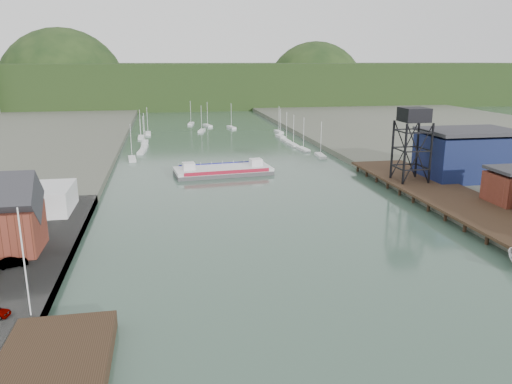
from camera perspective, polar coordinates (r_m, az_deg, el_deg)
name	(u,v)px	position (r m, az deg, el deg)	size (l,w,h in m)	color
ground	(357,348)	(53.45, 11.42, -17.08)	(600.00, 600.00, 0.00)	#314C3D
west_stage	(51,372)	(51.03, -22.34, -18.48)	(10.00, 18.00, 1.80)	black
east_pier	(449,196)	(106.03, 21.20, -0.44)	(14.00, 70.00, 2.45)	black
white_shed	(20,200)	(98.44, -25.40, -0.83)	(18.00, 12.00, 4.50)	silver
flagpole	(24,263)	(57.67, -24.97, -7.34)	(0.16, 0.16, 12.00)	silver
lift_tower	(414,119)	(113.69, 17.59, 7.92)	(6.50, 6.50, 16.00)	black
blue_shed	(467,155)	(124.21, 23.00, 3.95)	(20.50, 14.50, 11.30)	#0D193A
marina_sailboats	(215,139)	(183.28, -4.69, 6.11)	(57.71, 92.65, 0.90)	silver
distant_hills	(184,87)	(343.91, -8.27, 11.75)	(500.00, 120.00, 80.00)	black
chain_ferry	(223,170)	(126.58, -3.79, 2.49)	(25.04, 12.17, 3.48)	#49494C
car_west_b	(12,263)	(73.60, -26.08, -7.26)	(1.31, 3.74, 1.23)	#999999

